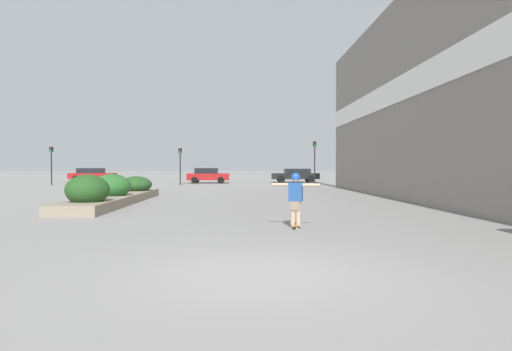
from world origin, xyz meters
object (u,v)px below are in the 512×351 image
(skateboard, at_px, (296,226))
(skateboarder, at_px, (296,193))
(traffic_light_right, at_px, (315,156))
(car_rightmost, at_px, (296,175))
(car_center_right, at_px, (404,175))
(traffic_light_left, at_px, (180,160))
(car_leftmost, at_px, (92,175))
(traffic_light_far_left, at_px, (51,159))
(car_center_left, at_px, (208,175))

(skateboard, bearing_deg, skateboarder, -80.78)
(traffic_light_right, bearing_deg, car_rightmost, 98.39)
(car_center_right, xyz_separation_m, traffic_light_left, (-21.68, -4.33, 1.46))
(skateboarder, distance_m, traffic_light_left, 29.55)
(car_leftmost, bearing_deg, traffic_light_far_left, -8.15)
(car_leftmost, bearing_deg, traffic_light_right, 70.29)
(car_center_right, bearing_deg, car_rightmost, -97.50)
(car_leftmost, distance_m, traffic_light_far_left, 7.80)
(skateboarder, relative_size, car_leftmost, 0.30)
(car_center_right, bearing_deg, traffic_light_far_left, -82.11)
(skateboarder, relative_size, traffic_light_far_left, 0.41)
(skateboard, distance_m, traffic_light_right, 28.77)
(skateboard, relative_size, car_center_left, 0.15)
(car_center_right, height_order, car_rightmost, car_center_right)
(traffic_light_right, distance_m, traffic_light_far_left, 23.08)
(traffic_light_left, bearing_deg, skateboarder, -76.70)
(skateboard, xyz_separation_m, car_rightmost, (4.19, 34.47, 0.70))
(car_center_right, xyz_separation_m, traffic_light_right, (-9.78, -4.86, 1.82))
(car_center_right, height_order, traffic_light_right, traffic_light_right)
(car_center_left, bearing_deg, traffic_light_far_left, -72.83)
(car_leftmost, bearing_deg, skateboarder, 25.08)
(traffic_light_left, distance_m, traffic_light_right, 11.92)
(traffic_light_left, relative_size, traffic_light_far_left, 0.97)
(traffic_light_far_left, bearing_deg, car_center_right, 7.89)
(car_center_right, bearing_deg, traffic_light_left, -78.71)
(car_center_left, bearing_deg, traffic_light_left, -29.09)
(skateboard, bearing_deg, car_leftmost, 133.76)
(car_rightmost, bearing_deg, traffic_light_left, 117.59)
(car_center_right, bearing_deg, skateboard, -24.25)
(car_leftmost, bearing_deg, traffic_light_left, 53.94)
(car_center_right, relative_size, traffic_light_right, 1.17)
(skateboarder, distance_m, car_rightmost, 34.72)
(car_leftmost, xyz_separation_m, car_center_left, (12.26, -3.45, -0.01))
(skateboard, distance_m, car_center_left, 32.96)
(skateboarder, height_order, car_center_left, car_center_left)
(skateboard, bearing_deg, car_center_right, 84.43)
(skateboard, distance_m, car_leftmost, 39.84)
(skateboard, xyz_separation_m, traffic_light_far_left, (-17.97, 28.50, 2.23))
(traffic_light_left, bearing_deg, traffic_light_far_left, -178.82)
(car_center_left, bearing_deg, car_leftmost, -105.73)
(car_leftmost, xyz_separation_m, traffic_light_right, (21.99, -7.88, 1.81))
(skateboarder, xyz_separation_m, traffic_light_right, (5.11, 28.20, 1.67))
(skateboarder, bearing_deg, traffic_light_far_left, 140.91)
(traffic_light_left, bearing_deg, traffic_light_right, -2.56)
(skateboarder, xyz_separation_m, car_center_right, (14.89, 33.06, -0.15))
(traffic_light_left, bearing_deg, car_center_left, 60.91)
(car_leftmost, height_order, traffic_light_left, traffic_light_left)
(traffic_light_far_left, bearing_deg, car_leftmost, 81.85)
(car_leftmost, relative_size, car_center_left, 1.13)
(car_center_left, distance_m, car_rightmost, 9.00)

